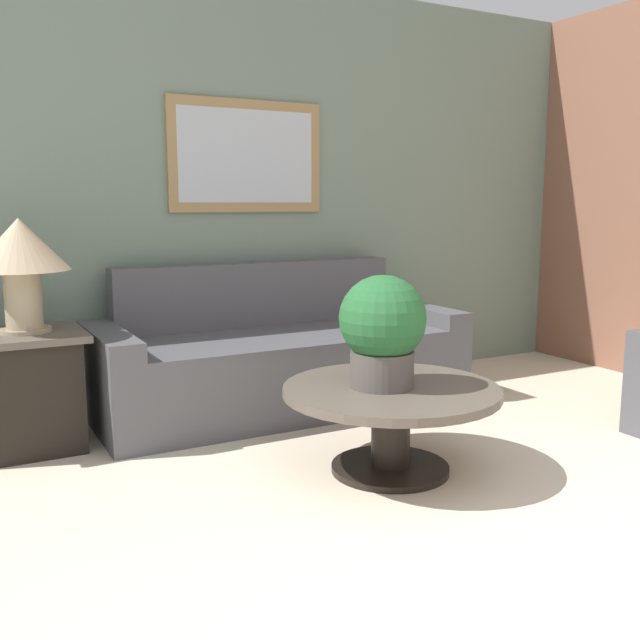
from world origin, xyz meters
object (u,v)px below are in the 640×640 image
couch_main (279,360)px  potted_plant_on_table (382,328)px  coffee_table (391,410)px  table_lamp (20,253)px  side_table (29,389)px

couch_main → potted_plant_on_table: 1.25m
coffee_table → potted_plant_on_table: potted_plant_on_table is taller
coffee_table → couch_main: bearing=90.0°
potted_plant_on_table → couch_main: bearing=88.0°
couch_main → potted_plant_on_table: (-0.04, -1.19, 0.39)m
potted_plant_on_table → table_lamp: bearing=141.1°
coffee_table → potted_plant_on_table: (-0.04, 0.02, 0.38)m
couch_main → side_table: 1.41m
side_table → table_lamp: table_lamp is taller
couch_main → side_table: couch_main is taller
couch_main → coffee_table: 1.20m
couch_main → coffee_table: bearing=-90.0°
couch_main → table_lamp: table_lamp is taller
table_lamp → side_table: bearing=0.0°
coffee_table → side_table: side_table is taller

